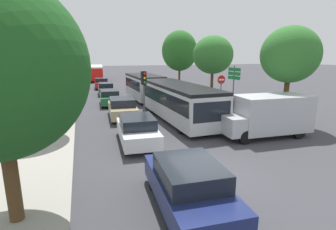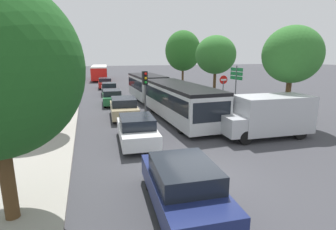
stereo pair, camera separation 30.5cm
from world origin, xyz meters
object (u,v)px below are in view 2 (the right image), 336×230
queued_car_green (112,97)px  white_van (269,115)px  queued_car_graphite (109,89)px  no_entry_sign (223,87)px  tree_left_mid (44,53)px  tree_right_far (183,52)px  articulated_bus (163,93)px  direction_sign_post (236,79)px  queued_car_red (105,83)px  tree_right_mid (216,55)px  queued_car_navy (183,186)px  queued_car_tan (124,108)px  traffic_light (145,85)px  city_bus_rear (100,72)px  queued_car_white (137,130)px  tree_right_near (292,55)px

queued_car_green → white_van: white_van is taller
queued_car_graphite → no_entry_sign: size_ratio=1.43×
tree_left_mid → tree_right_far: bearing=49.3°
articulated_bus → tree_right_far: bearing=151.2°
articulated_bus → direction_sign_post: direction_sign_post is taller
white_van → tree_right_far: tree_right_far is taller
tree_left_mid → direction_sign_post: bearing=11.8°
queued_car_red → tree_right_mid: bearing=-140.3°
queued_car_navy → white_van: size_ratio=0.87×
queued_car_tan → traffic_light: traffic_light is taller
city_bus_rear → tree_right_far: 20.01m
queued_car_navy → queued_car_tan: (-0.08, 12.04, -0.01)m
queued_car_navy → tree_left_mid: 11.24m
queued_car_navy → queued_car_tan: size_ratio=1.01×
direction_sign_post → queued_car_navy: bearing=43.6°
queued_car_green → queued_car_graphite: bearing=0.9°
no_entry_sign → tree_right_mid: (1.31, 4.12, 2.57)m
queued_car_navy → queued_car_green: bearing=4.5°
no_entry_sign → tree_left_mid: bearing=-76.2°
queued_car_green → traffic_light: (1.65, -6.65, 1.80)m
articulated_bus → no_entry_sign: bearing=73.0°
queued_car_graphite → queued_car_red: queued_car_red is taller
city_bus_rear → tree_left_mid: bearing=176.5°
queued_car_white → queued_car_red: bearing=3.1°
tree_right_mid → tree_right_far: size_ratio=0.84×
queued_car_red → queued_car_graphite: bearing=-176.5°
direction_sign_post → tree_right_far: bearing=-101.2°
queued_car_green → queued_car_red: queued_car_red is taller
city_bus_rear → tree_right_near: tree_right_near is taller
traffic_light → no_entry_sign: bearing=91.2°
queued_car_tan → tree_right_near: bearing=-114.3°
direction_sign_post → tree_right_far: tree_right_far is taller
queued_car_tan → queued_car_white: bearing=-178.0°
tree_right_near → queued_car_white: bearing=-175.8°
queued_car_graphite → tree_right_mid: size_ratio=0.64×
traffic_light → articulated_bus: bearing=131.6°
tree_left_mid → tree_right_far: 21.69m
city_bus_rear → queued_car_navy: 43.12m
queued_car_graphite → tree_right_mid: bearing=-123.1°
queued_car_white → direction_sign_post: bearing=-53.6°
queued_car_navy → direction_sign_post: size_ratio=1.22×
tree_right_mid → queued_car_green: bearing=175.8°
queued_car_green → tree_right_near: 15.04m
tree_right_mid → traffic_light: bearing=-144.3°
queued_car_white → tree_right_near: 10.58m
articulated_bus → queued_car_green: 5.26m
queued_car_green → tree_left_mid: 9.84m
articulated_bus → tree_left_mid: (-8.05, -4.44, 3.15)m
articulated_bus → no_entry_sign: no_entry_sign is taller
tree_right_far → tree_left_mid: bearing=-130.7°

